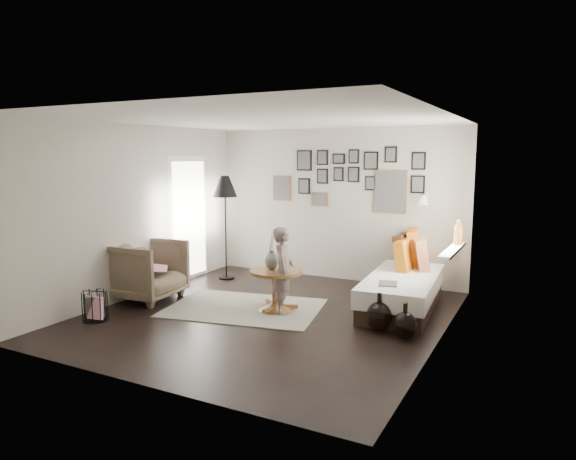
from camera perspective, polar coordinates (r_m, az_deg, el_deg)
The scene contains 23 objects.
ground at distance 7.02m, azimuth -2.26°, elevation -9.42°, with size 4.80×4.80×0.00m, color black.
wall_back at distance 8.89m, azimuth 5.34°, elevation 2.86°, with size 4.50×4.50×0.00m, color #ADA498.
wall_front at distance 4.83m, azimuth -16.55°, elevation -2.00°, with size 4.50×4.50×0.00m, color #ADA498.
wall_left at distance 8.09m, azimuth -16.34°, elevation 2.02°, with size 4.80×4.80×0.00m, color #ADA498.
wall_right at distance 5.97m, azimuth 16.81°, elevation -0.10°, with size 4.80×4.80×0.00m, color #ADA498.
ceiling at distance 6.71m, azimuth -2.39°, elevation 12.26°, with size 4.80×4.80×0.00m, color white.
door_left at distance 9.00m, azimuth -10.95°, elevation 1.21°, with size 0.00×2.14×2.14m.
window_right at distance 7.34m, azimuth 18.05°, elevation -1.55°, with size 0.15×1.32×1.30m.
gallery_wall at distance 8.74m, azimuth 7.09°, elevation 5.65°, with size 2.74×0.03×1.08m.
wall_sconce at distance 8.17m, azimuth 14.79°, elevation 3.29°, with size 0.18×0.36×0.16m.
rug at distance 7.34m, azimuth -4.88°, elevation -8.61°, with size 2.10×1.47×0.01m, color silver.
pedestal_table at distance 7.14m, azimuth -1.32°, elevation -6.88°, with size 0.73×0.73×0.58m.
vase at distance 7.09m, azimuth -1.82°, elevation -3.10°, with size 0.21×0.21×0.52m.
candles at distance 6.99m, azimuth -0.54°, elevation -3.50°, with size 0.13×0.13×0.27m.
daybed at distance 7.47m, azimuth 12.79°, elevation -6.02°, with size 1.05×2.19×1.03m.
magazine_on_daybed at distance 6.83m, azimuth 11.05°, elevation -5.87°, with size 0.23×0.32×0.02m, color black.
armchair at distance 7.94m, azimuth -15.51°, elevation -4.32°, with size 0.95×0.97×0.89m, color brown.
armchair_cushion at distance 7.97m, azimuth -15.28°, elevation -3.99°, with size 0.40×0.40×0.10m, color white.
floor_lamp at distance 8.85m, azimuth -7.02°, elevation 4.41°, with size 0.42×0.42×1.79m.
magazine_basket at distance 7.20m, azimuth -20.65°, elevation -7.91°, with size 0.39×0.39×0.39m.
demijohn_large at distance 6.45m, azimuth 10.08°, elevation -9.43°, with size 0.32×0.32×0.48m.
demijohn_small at distance 6.25m, azimuth 12.85°, elevation -10.28°, with size 0.28×0.28×0.44m.
child at distance 6.93m, azimuth -0.51°, elevation -4.54°, with size 0.43×0.29×1.19m, color #665551.
Camera 1 is at (3.31, -5.81, 2.13)m, focal length 32.00 mm.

